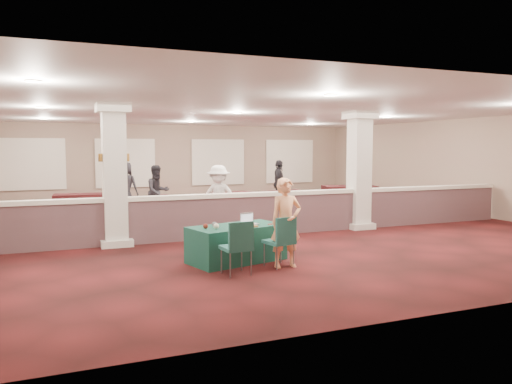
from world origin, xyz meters
name	(u,v)px	position (x,y,z in m)	size (l,w,h in m)	color
ground	(238,227)	(0.00, 0.00, 0.00)	(16.00, 16.00, 0.00)	#441112
wall_back	(173,163)	(0.00, 8.00, 1.60)	(16.00, 0.04, 3.20)	gray
wall_front	(447,195)	(0.00, -8.00, 1.60)	(16.00, 0.04, 3.20)	gray
wall_right	(459,166)	(8.00, 0.00, 1.60)	(0.04, 16.00, 3.20)	gray
ceiling	(237,112)	(0.00, 0.00, 3.20)	(16.00, 16.00, 0.02)	silver
partition_wall	(258,213)	(0.00, -1.50, 0.57)	(15.60, 0.28, 1.10)	brown
column_left	(114,174)	(-3.50, -1.50, 1.64)	(0.72, 0.72, 3.20)	silver
column_right	(359,169)	(3.00, -1.50, 1.64)	(0.72, 0.72, 3.20)	silver
sconce_left	(101,158)	(-3.78, -1.50, 2.00)	(0.12, 0.12, 0.18)	brown
sconce_right	(127,157)	(-3.22, -1.50, 2.00)	(0.12, 0.12, 0.18)	brown
near_table	(237,243)	(-1.50, -4.04, 0.35)	(1.83, 0.92, 0.70)	#103C2D
conf_chair_main	(282,237)	(-0.90, -4.83, 0.56)	(0.57, 0.57, 0.95)	#1C544F
conf_chair_side	(238,243)	(-1.85, -5.08, 0.57)	(0.51, 0.52, 0.96)	#1C544F
woman	(286,223)	(-0.82, -4.83, 0.83)	(0.60, 0.40, 1.66)	#E49D63
far_table_front_left	(76,221)	(-4.28, 0.30, 0.35)	(1.71, 0.86, 0.70)	black
far_table_front_center	(149,207)	(-2.00, 2.77, 0.34)	(1.68, 0.84, 0.68)	black
far_table_front_right	(349,196)	(5.61, 3.00, 0.40)	(1.96, 0.98, 0.80)	black
far_table_back_left	(81,204)	(-3.96, 4.46, 0.35)	(1.70, 0.85, 0.69)	black
far_table_back_center	(232,202)	(0.95, 3.20, 0.34)	(1.66, 0.83, 0.67)	black
far_table_back_right	(283,200)	(2.94, 3.20, 0.33)	(1.65, 0.82, 0.67)	black
attendee_a	(158,192)	(-1.72, 2.71, 0.84)	(0.80, 0.45, 1.67)	black
attendee_b	(219,197)	(-0.56, 0.00, 0.87)	(1.12, 0.51, 1.75)	silver
attendee_c	(279,183)	(3.18, 4.12, 0.88)	(1.04, 0.49, 1.77)	black
attendee_d	(126,187)	(-2.43, 4.79, 0.87)	(0.86, 0.46, 1.74)	black
laptop_base	(250,224)	(-1.21, -4.01, 0.71)	(0.32, 0.22, 0.02)	silver
laptop_screen	(247,218)	(-1.24, -3.90, 0.83)	(0.32, 0.01, 0.21)	silver
screen_glow	(247,219)	(-1.23, -3.91, 0.81)	(0.29, 0.00, 0.18)	#AEBED1
knitting	(246,226)	(-1.39, -4.26, 0.72)	(0.39, 0.29, 0.03)	orange
yarn_cream	(216,226)	(-1.99, -4.27, 0.76)	(0.11, 0.11, 0.11)	beige
yarn_red	(206,226)	(-2.16, -4.17, 0.75)	(0.10, 0.10, 0.10)	#5A1512
yarn_grey	(215,224)	(-1.95, -4.04, 0.75)	(0.10, 0.10, 0.10)	#4E4E53
scissors	(270,224)	(-0.82, -4.14, 0.71)	(0.12, 0.03, 0.01)	red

